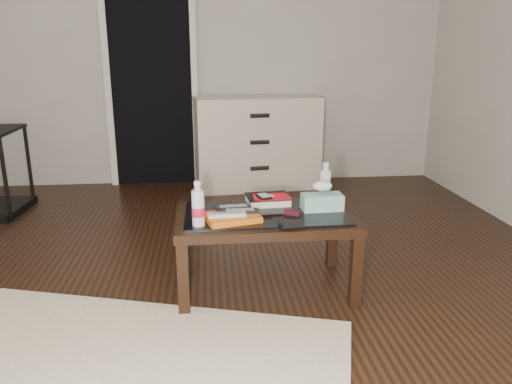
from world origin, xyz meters
TOP-DOWN VIEW (x-y plane):
  - ground at (0.00, 0.00)m, footprint 5.00×5.00m
  - doorway at (-0.40, 2.47)m, footprint 0.90×0.08m
  - coffee_table at (0.44, 0.02)m, footprint 1.00×0.60m
  - dresser at (0.62, 2.23)m, footprint 1.24×0.62m
  - magazines at (0.25, -0.09)m, footprint 0.32×0.27m
  - remote_silver at (0.22, -0.12)m, footprint 0.20×0.06m
  - remote_black_front at (0.29, -0.07)m, footprint 0.20×0.05m
  - remote_black_back at (0.26, 0.00)m, footprint 0.20×0.06m
  - textbook at (0.47, 0.18)m, footprint 0.27×0.22m
  - dvd_mailers at (0.48, 0.17)m, footprint 0.19×0.14m
  - ipod at (0.44, 0.13)m, footprint 0.09×0.12m
  - flip_phone at (0.59, -0.03)m, footprint 0.10×0.08m
  - wallet at (0.55, -0.22)m, footprint 0.13×0.09m
  - water_bottle_left at (0.07, -0.16)m, footprint 0.07×0.07m
  - water_bottle_right at (0.82, 0.20)m, footprint 0.08×0.08m
  - tissue_box at (0.77, 0.04)m, footprint 0.23×0.13m

SIDE VIEW (x-z plane):
  - ground at x=0.00m, z-range 0.00..0.00m
  - coffee_table at x=0.44m, z-range 0.17..0.63m
  - dresser at x=0.62m, z-range 0.00..0.90m
  - wallet at x=0.55m, z-range 0.46..0.48m
  - flip_phone at x=0.59m, z-range 0.46..0.48m
  - magazines at x=0.25m, z-range 0.46..0.49m
  - textbook at x=0.47m, z-range 0.46..0.51m
  - remote_silver at x=0.22m, z-range 0.49..0.51m
  - remote_black_front at x=0.29m, z-range 0.49..0.51m
  - remote_black_back at x=0.26m, z-range 0.49..0.51m
  - tissue_box at x=0.77m, z-range 0.46..0.55m
  - dvd_mailers at x=0.48m, z-range 0.51..0.51m
  - ipod at x=0.44m, z-range 0.51..0.53m
  - water_bottle_left at x=0.07m, z-range 0.46..0.70m
  - water_bottle_right at x=0.82m, z-range 0.46..0.70m
  - doorway at x=-0.40m, z-range -0.01..2.06m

